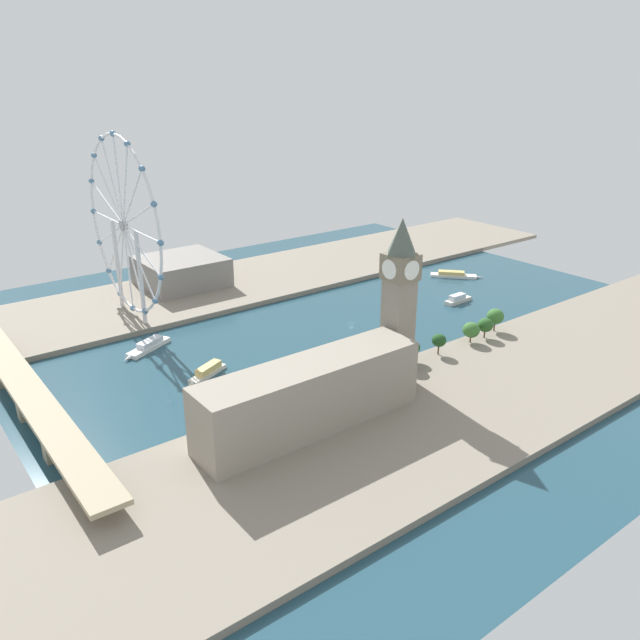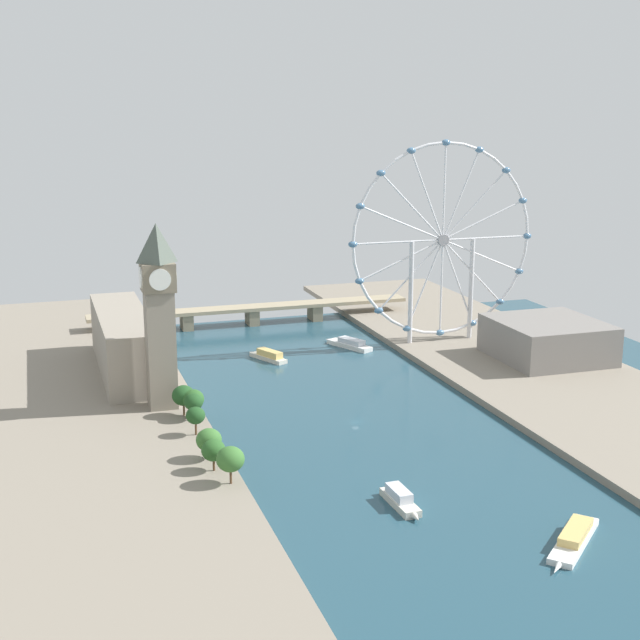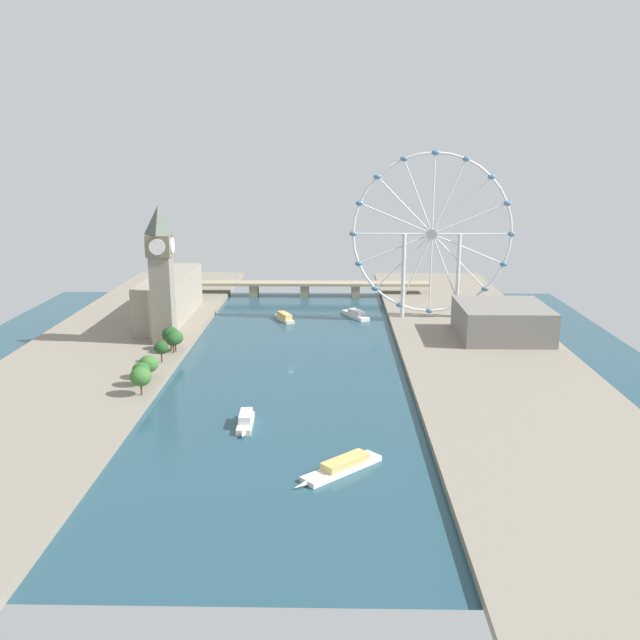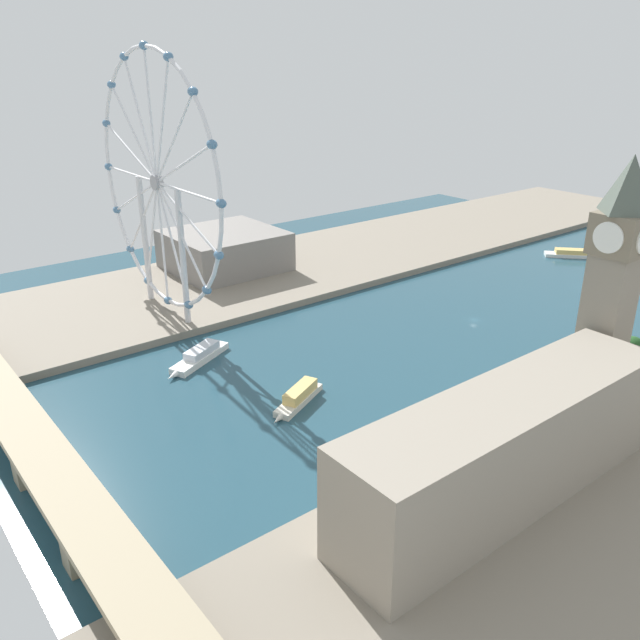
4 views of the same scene
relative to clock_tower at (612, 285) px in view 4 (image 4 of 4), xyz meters
name	(u,v)px [view 4 (image 4 of 4)]	position (x,y,z in m)	size (l,w,h in m)	color
ground_plane	(474,320)	(71.30, -33.69, -42.11)	(374.03, 374.03, 0.00)	#234756
riverbank_right	(321,260)	(173.31, -33.69, -40.61)	(90.00, 520.00, 3.00)	gray
clock_tower	(612,285)	(0.00, 0.00, 0.00)	(13.90, 13.90, 75.03)	gray
parliament_block	(507,447)	(-9.74, 56.01, -25.26)	(22.00, 96.03, 27.70)	gray
ferris_wheel	(157,185)	(153.75, 63.34, 12.93)	(102.72, 3.20, 103.53)	silver
riverside_hall	(225,250)	(188.20, 15.49, -29.77)	(48.86, 51.28, 18.69)	gray
river_bridge	(37,450)	(71.30, 140.14, -33.83)	(186.03, 13.62, 10.77)	tan
tour_boat_0	(299,397)	(61.13, 64.41, -39.96)	(14.67, 25.84, 5.14)	beige
tour_boat_1	(603,285)	(58.17, -110.42, -39.94)	(6.20, 23.57, 5.41)	beige
tour_boat_2	(575,254)	(95.86, -148.57, -40.40)	(30.37, 28.51, 4.24)	white
tour_boat_3	(200,356)	(107.30, 74.34, -40.12)	(17.86, 30.71, 4.99)	white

